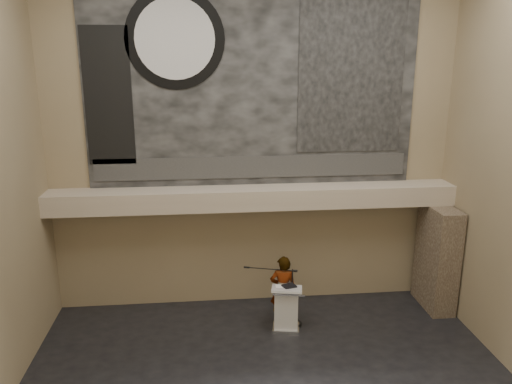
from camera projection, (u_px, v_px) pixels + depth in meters
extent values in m
cube|color=#847253|center=(253.00, 143.00, 12.34)|extent=(10.00, 0.02, 8.50)
cube|color=#847253|center=(334.00, 286.00, 4.66)|extent=(10.00, 0.02, 8.50)
cube|color=tan|center=(254.00, 197.00, 12.30)|extent=(10.00, 0.80, 0.50)
cylinder|color=#B2893D|center=(189.00, 211.00, 12.17)|extent=(0.04, 0.04, 0.06)
cylinder|color=#B2893D|center=(330.00, 207.00, 12.51)|extent=(0.04, 0.04, 0.06)
cube|color=black|center=(253.00, 83.00, 11.92)|extent=(8.00, 0.05, 5.00)
cube|color=#2C2C2C|center=(253.00, 167.00, 12.43)|extent=(7.76, 0.02, 0.55)
cylinder|color=black|center=(175.00, 39.00, 11.45)|extent=(2.30, 0.02, 2.30)
cylinder|color=silver|center=(175.00, 39.00, 11.43)|extent=(1.84, 0.02, 1.84)
cube|color=black|center=(351.00, 78.00, 12.09)|extent=(2.60, 0.02, 3.60)
cube|color=black|center=(108.00, 97.00, 11.63)|extent=(1.10, 0.02, 3.20)
cube|color=#45372A|center=(437.00, 257.00, 12.74)|extent=(0.60, 1.40, 2.70)
cube|color=silver|center=(286.00, 328.00, 11.93)|extent=(0.71, 0.59, 0.08)
cube|color=silver|center=(286.00, 308.00, 11.79)|extent=(0.62, 0.48, 0.96)
cube|color=silver|center=(287.00, 289.00, 11.64)|extent=(0.79, 0.63, 0.13)
cube|color=black|center=(289.00, 286.00, 11.68)|extent=(0.37, 0.33, 0.04)
cube|color=white|center=(281.00, 287.00, 11.64)|extent=(0.22, 0.30, 0.00)
imported|color=silver|center=(283.00, 290.00, 12.01)|extent=(0.69, 0.51, 1.75)
cylinder|color=black|center=(291.00, 324.00, 12.16)|extent=(0.52, 0.52, 0.02)
cylinder|color=black|center=(292.00, 297.00, 11.97)|extent=(0.03, 0.03, 1.46)
cylinder|color=black|center=(269.00, 269.00, 11.88)|extent=(1.18, 0.36, 0.02)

